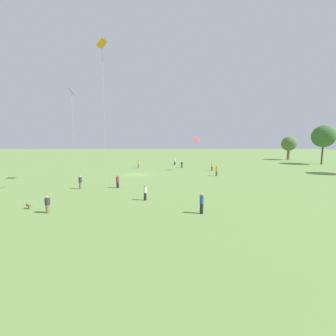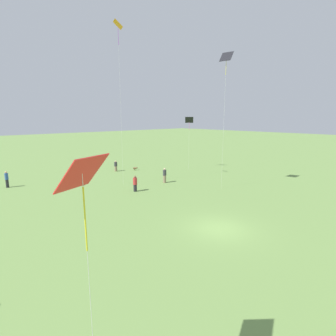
{
  "view_description": "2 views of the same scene",
  "coord_description": "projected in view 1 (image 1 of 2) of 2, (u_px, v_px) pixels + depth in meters",
  "views": [
    {
      "loc": [
        42.48,
        4.91,
        6.57
      ],
      "look_at": [
        5.21,
        5.85,
        1.89
      ],
      "focal_mm": 24.0,
      "sensor_mm": 36.0,
      "label": 1
    },
    {
      "loc": [
        -10.36,
        14.64,
        7.87
      ],
      "look_at": [
        3.38,
        1.86,
        4.2
      ],
      "focal_mm": 28.0,
      "sensor_mm": 36.0,
      "label": 2
    }
  ],
  "objects": [
    {
      "name": "ground_plane",
      "position": [
        137.0,
        175.0,
        42.83
      ],
      "size": [
        240.0,
        240.0,
        0.0
      ],
      "primitive_type": "plane",
      "color": "#6B8E47"
    },
    {
      "name": "tree_0",
      "position": [
        289.0,
        144.0,
        73.93
      ],
      "size": [
        4.7,
        4.7,
        7.71
      ],
      "color": "brown",
      "rests_on": "ground_plane"
    },
    {
      "name": "tree_1",
      "position": [
        324.0,
        136.0,
        59.8
      ],
      "size": [
        5.84,
        5.84,
        10.45
      ],
      "color": "brown",
      "rests_on": "ground_plane"
    },
    {
      "name": "person_0",
      "position": [
        48.0,
        205.0,
        20.23
      ],
      "size": [
        0.64,
        0.64,
        1.59
      ],
      "rotation": [
        0.0,
        0.0,
        5.52
      ],
      "color": "#847056",
      "rests_on": "ground_plane"
    },
    {
      "name": "person_1",
      "position": [
        202.0,
        203.0,
        20.04
      ],
      "size": [
        0.39,
        0.39,
        1.88
      ],
      "rotation": [
        0.0,
        0.0,
        0.06
      ],
      "color": "#232328",
      "rests_on": "ground_plane"
    },
    {
      "name": "person_2",
      "position": [
        212.0,
        167.0,
        48.01
      ],
      "size": [
        0.52,
        0.52,
        1.67
      ],
      "rotation": [
        0.0,
        0.0,
        3.85
      ],
      "color": "#333D5B",
      "rests_on": "ground_plane"
    },
    {
      "name": "person_3",
      "position": [
        138.0,
        164.0,
        52.5
      ],
      "size": [
        0.58,
        0.58,
        1.85
      ],
      "rotation": [
        0.0,
        0.0,
        0.87
      ],
      "color": "#847056",
      "rests_on": "ground_plane"
    },
    {
      "name": "person_4",
      "position": [
        118.0,
        182.0,
        30.88
      ],
      "size": [
        0.57,
        0.57,
        1.74
      ],
      "rotation": [
        0.0,
        0.0,
        1.98
      ],
      "color": "#232328",
      "rests_on": "ground_plane"
    },
    {
      "name": "person_5",
      "position": [
        217.0,
        171.0,
        41.0
      ],
      "size": [
        0.42,
        0.42,
        1.81
      ],
      "rotation": [
        0.0,
        0.0,
        1.53
      ],
      "color": "#4C4C51",
      "rests_on": "ground_plane"
    },
    {
      "name": "person_6",
      "position": [
        145.0,
        193.0,
        24.49
      ],
      "size": [
        0.45,
        0.45,
        1.7
      ],
      "rotation": [
        0.0,
        0.0,
        1.89
      ],
      "color": "#232328",
      "rests_on": "ground_plane"
    },
    {
      "name": "person_7",
      "position": [
        182.0,
        165.0,
        53.25
      ],
      "size": [
        0.6,
        0.6,
        1.55
      ],
      "rotation": [
        0.0,
        0.0,
        5.65
      ],
      "color": "#333D5B",
      "rests_on": "ground_plane"
    },
    {
      "name": "person_8",
      "position": [
        175.0,
        162.0,
        59.97
      ],
      "size": [
        0.65,
        0.65,
        1.6
      ],
      "rotation": [
        0.0,
        0.0,
        0.99
      ],
      "color": "#232328",
      "rests_on": "ground_plane"
    },
    {
      "name": "person_9",
      "position": [
        80.0,
        182.0,
        30.1
      ],
      "size": [
        0.48,
        0.48,
        1.81
      ],
      "rotation": [
        0.0,
        0.0,
        1.74
      ],
      "color": "#847056",
      "rests_on": "ground_plane"
    },
    {
      "name": "kite_1",
      "position": [
        102.0,
        50.0,
        25.59
      ],
      "size": [
        1.32,
        1.17,
        17.84
      ],
      "rotation": [
        0.0,
        0.0,
        5.14
      ],
      "color": "orange",
      "rests_on": "ground_plane"
    },
    {
      "name": "kite_2",
      "position": [
        71.0,
        94.0,
        34.59
      ],
      "size": [
        1.37,
        1.0,
        14.44
      ],
      "rotation": [
        0.0,
        0.0,
        2.54
      ],
      "color": "black",
      "rests_on": "ground_plane"
    },
    {
      "name": "kite_3",
      "position": [
        197.0,
        140.0,
        47.29
      ],
      "size": [
        1.03,
        1.22,
        7.06
      ],
      "rotation": [
        0.0,
        0.0,
        1.15
      ],
      "color": "red",
      "rests_on": "ground_plane"
    },
    {
      "name": "dog_0",
      "position": [
        28.0,
        205.0,
        21.56
      ],
      "size": [
        0.54,
        0.65,
        0.47
      ],
      "rotation": [
        0.0,
        0.0,
        2.53
      ],
      "color": "brown",
      "rests_on": "ground_plane"
    }
  ]
}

